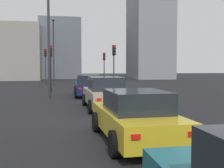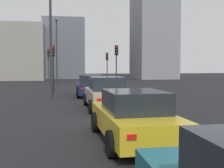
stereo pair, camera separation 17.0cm
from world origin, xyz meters
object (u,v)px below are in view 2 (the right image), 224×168
car_yellow_third (133,117)px  traffic_light_near_left (49,59)px  street_lamp_kerbside (57,47)px  car_beige_second (106,94)px  traffic_light_near_right (117,58)px  traffic_light_far_right (53,59)px  street_lamp_far (51,27)px  car_navy_lead (90,86)px  traffic_light_far_left (107,62)px

car_yellow_third → traffic_light_near_left: (26.91, 3.79, 2.34)m
car_yellow_third → street_lamp_kerbside: bearing=4.3°
car_yellow_third → street_lamp_kerbside: 26.41m
car_beige_second → traffic_light_near_left: size_ratio=1.07×
traffic_light_near_right → traffic_light_far_right: bearing=-90.2°
car_beige_second → car_yellow_third: (-6.21, 0.12, -0.07)m
car_yellow_third → street_lamp_kerbside: street_lamp_kerbside is taller
street_lamp_kerbside → street_lamp_far: (-14.63, -0.04, 0.21)m
car_navy_lead → street_lamp_far: size_ratio=0.57×
traffic_light_far_left → traffic_light_far_right: (-8.66, 5.90, 0.06)m
car_beige_second → traffic_light_far_left: (19.19, -2.92, 1.97)m
traffic_light_near_left → street_lamp_kerbside: (-0.92, -0.98, 1.44)m
traffic_light_near_left → street_lamp_kerbside: size_ratio=0.55×
street_lamp_kerbside → traffic_light_near_right: bearing=-147.7°
traffic_light_far_left → car_navy_lead: bearing=-8.7°
traffic_light_near_right → traffic_light_far_left: size_ratio=1.06×
traffic_light_far_left → traffic_light_near_right: bearing=2.6°
car_navy_lead → traffic_light_near_left: traffic_light_near_left is taller
traffic_light_near_right → street_lamp_kerbside: size_ratio=0.53×
car_beige_second → traffic_light_near_left: bearing=9.8°
traffic_light_far_right → traffic_light_near_left: bearing=-172.6°
traffic_light_near_left → traffic_light_far_left: traffic_light_near_left is taller
car_beige_second → street_lamp_kerbside: size_ratio=0.59×
traffic_light_far_right → street_lamp_far: street_lamp_far is taller
traffic_light_near_left → traffic_light_near_right: bearing=26.5°
traffic_light_near_left → traffic_light_far_right: size_ratio=1.09×
street_lamp_kerbside → street_lamp_far: bearing=-179.8°
car_navy_lead → traffic_light_far_left: bearing=-12.0°
street_lamp_far → car_navy_lead: bearing=-64.4°
traffic_light_far_left → traffic_light_far_right: 10.47m
car_beige_second → traffic_light_near_right: 11.56m
car_yellow_third → street_lamp_kerbside: size_ratio=0.57×
traffic_light_far_right → street_lamp_kerbside: street_lamp_kerbside is taller
traffic_light_near_left → traffic_light_far_right: (-10.16, -0.94, -0.24)m
traffic_light_near_right → street_lamp_kerbside: 10.42m
street_lamp_far → traffic_light_far_right: bearing=0.8°
traffic_light_near_left → traffic_light_near_right: 11.61m
street_lamp_kerbside → street_lamp_far: street_lamp_far is taller
car_navy_lead → traffic_light_near_right: bearing=-29.1°
car_beige_second → street_lamp_kerbside: (19.78, 2.94, 3.71)m
car_navy_lead → traffic_light_far_left: traffic_light_far_left is taller
traffic_light_far_left → street_lamp_kerbside: 6.14m
car_yellow_third → traffic_light_near_right: bearing=-10.7°
car_navy_lead → street_lamp_far: (-1.28, 2.67, 3.95)m
car_yellow_third → traffic_light_far_left: (25.40, -3.04, 2.04)m
car_yellow_third → traffic_light_near_right: (17.27, -2.69, 2.20)m
street_lamp_far → street_lamp_kerbside: bearing=0.2°
car_navy_lead → traffic_light_far_right: (4.10, 2.75, 2.06)m
traffic_light_far_right → car_beige_second: bearing=17.8°
traffic_light_near_right → traffic_light_far_left: traffic_light_near_right is taller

